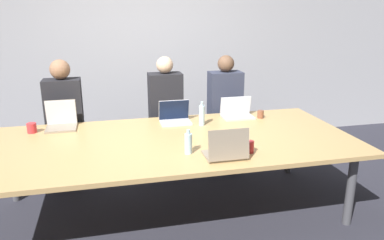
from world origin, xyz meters
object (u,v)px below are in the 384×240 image
(cup_far_left, at_px, (32,128))
(laptop_far_center, at_px, (175,116))
(person_far_center, at_px, (166,116))
(cup_near_midright, at_px, (250,147))
(person_far_right, at_px, (225,114))
(laptop_near_midright, at_px, (226,150))
(laptop_far_left, at_px, (61,120))
(person_far_left, at_px, (66,125))
(cup_far_right, at_px, (261,114))
(stapler, at_px, (215,138))
(laptop_far_right, at_px, (237,111))
(bottle_near_midright, at_px, (188,143))
(bottle_far_center, at_px, (202,115))

(cup_far_left, bearing_deg, laptop_far_center, 0.95)
(person_far_center, distance_m, cup_near_midright, 1.62)
(cup_far_left, bearing_deg, person_far_right, 12.46)
(laptop_near_midright, relative_size, cup_near_midright, 3.30)
(person_far_right, distance_m, cup_near_midright, 1.50)
(laptop_far_left, bearing_deg, person_far_left, 89.39)
(cup_far_left, height_order, cup_near_midright, cup_near_midright)
(person_far_left, relative_size, laptop_near_midright, 4.17)
(person_far_left, xyz_separation_m, person_far_center, (1.16, 0.12, -0.01))
(cup_far_right, bearing_deg, laptop_far_left, 176.02)
(laptop_near_midright, bearing_deg, cup_near_midright, -159.74)
(cup_far_left, bearing_deg, stapler, -20.27)
(laptop_far_right, distance_m, person_far_right, 0.45)
(bottle_near_midright, bearing_deg, laptop_near_midright, -34.01)
(laptop_far_center, xyz_separation_m, bottle_near_midright, (-0.06, -0.92, 0.02))
(cup_near_midright, bearing_deg, person_far_right, 80.16)
(laptop_far_center, height_order, cup_far_right, laptop_far_center)
(cup_far_right, bearing_deg, laptop_far_center, 176.24)
(stapler, bearing_deg, person_far_center, 124.41)
(cup_near_midright, height_order, stapler, cup_near_midright)
(laptop_far_center, relative_size, person_far_right, 0.23)
(laptop_far_right, height_order, stapler, laptop_far_right)
(laptop_far_center, xyz_separation_m, stapler, (0.26, -0.66, -0.04))
(bottle_far_center, xyz_separation_m, person_far_right, (0.46, 0.63, -0.19))
(cup_far_left, distance_m, cup_far_right, 2.43)
(cup_far_right, relative_size, stapler, 0.55)
(cup_far_right, xyz_separation_m, laptop_near_midright, (-0.75, -1.04, 0.04))
(laptop_far_right, relative_size, person_far_right, 0.25)
(laptop_far_left, relative_size, bottle_far_center, 1.19)
(bottle_far_center, relative_size, person_far_right, 0.18)
(laptop_near_midright, bearing_deg, bottle_far_center, -92.22)
(cup_far_left, xyz_separation_m, laptop_far_right, (2.18, 0.06, 0.02))
(laptop_far_center, bearing_deg, cup_far_right, -3.76)
(laptop_far_left, distance_m, cup_far_right, 2.16)
(person_far_right, relative_size, bottle_near_midright, 6.59)
(laptop_near_midright, relative_size, stapler, 2.20)
(laptop_far_left, distance_m, laptop_far_center, 1.19)
(laptop_far_left, bearing_deg, cup_far_right, -3.98)
(laptop_far_center, height_order, bottle_far_center, bottle_far_center)
(person_far_center, distance_m, cup_far_right, 1.16)
(cup_near_midright, xyz_separation_m, bottle_near_midright, (-0.52, 0.10, 0.04))
(cup_far_left, xyz_separation_m, cup_far_right, (2.43, -0.04, -0.01))
(bottle_near_midright, bearing_deg, stapler, 39.64)
(laptop_far_right, bearing_deg, cup_far_left, -178.51)
(cup_far_left, bearing_deg, bottle_near_midright, -32.59)
(cup_far_left, relative_size, person_far_right, 0.07)
(laptop_far_center, bearing_deg, stapler, -68.42)
(stapler, bearing_deg, person_far_right, 88.90)
(laptop_far_right, distance_m, cup_far_right, 0.27)
(bottle_far_center, height_order, person_far_right, person_far_right)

